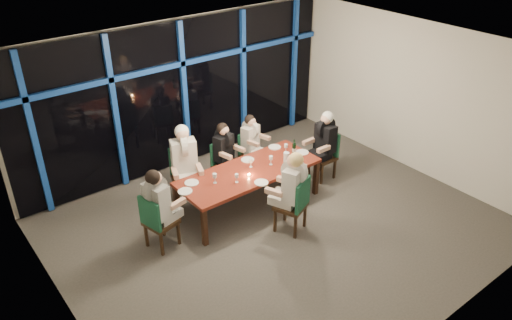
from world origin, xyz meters
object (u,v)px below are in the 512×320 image
object	(u,v)px
chair_end_left	(156,220)
water_pitcher	(286,157)
chair_far_mid	(223,161)
wine_bottle	(294,149)
diner_far_mid	(225,146)
chair_near_mid	(296,203)
diner_far_left	(184,155)
chair_far_left	(185,172)
chair_end_right	(326,152)
dining_table	(249,174)
diner_far_right	(252,136)
chair_far_right	(249,150)
diner_end_right	(324,136)
diner_end_left	(158,197)
diner_near_mid	(292,181)

from	to	relation	value
chair_end_left	water_pitcher	size ratio (longest dim) A/B	5.05
chair_far_mid	wine_bottle	world-z (taller)	wine_bottle
chair_end_left	diner_far_mid	size ratio (longest dim) A/B	1.13
chair_near_mid	diner_far_left	bearing A→B (deg)	-84.41
chair_far_left	chair_end_right	size ratio (longest dim) A/B	1.09
wine_bottle	chair_near_mid	bearing A→B (deg)	-130.19
dining_table	diner_far_mid	size ratio (longest dim) A/B	3.00
chair_far_left	chair_far_mid	xyz separation A→B (m)	(0.87, 0.06, -0.09)
diner_far_left	chair_near_mid	bearing A→B (deg)	-42.16
wine_bottle	chair_end_right	bearing A→B (deg)	-1.28
diner_far_right	chair_end_left	bearing A→B (deg)	-173.11
chair_far_right	water_pitcher	world-z (taller)	water_pitcher
diner_end_right	diner_far_mid	bearing A→B (deg)	-120.09
chair_far_left	chair_far_right	distance (m)	1.57
chair_far_right	diner_end_left	size ratio (longest dim) A/B	0.90
chair_near_mid	water_pitcher	bearing A→B (deg)	-144.71
chair_near_mid	diner_end_left	world-z (taller)	diner_end_left
chair_near_mid	wine_bottle	distance (m)	1.33
diner_end_right	water_pitcher	bearing A→B (deg)	-85.34
diner_far_mid	water_pitcher	xyz separation A→B (m)	(0.62, -1.04, -0.01)
chair_far_mid	wine_bottle	bearing A→B (deg)	-59.68
wine_bottle	chair_far_right	bearing A→B (deg)	101.99
chair_far_left	chair_end_right	xyz separation A→B (m)	(2.63, -0.97, -0.05)
dining_table	wine_bottle	bearing A→B (deg)	-4.02
chair_far_right	water_pitcher	xyz separation A→B (m)	(-0.05, -1.18, 0.37)
chair_far_right	chair_near_mid	xyz separation A→B (m)	(-0.60, -2.06, 0.09)
diner_end_right	wine_bottle	bearing A→B (deg)	-91.64
diner_end_left	chair_far_left	bearing A→B (deg)	-61.03
chair_far_mid	chair_end_right	size ratio (longest dim) A/B	0.92
chair_near_mid	dining_table	bearing A→B (deg)	-103.78
chair_far_left	diner_far_right	xyz separation A→B (m)	(1.58, 0.06, 0.23)
diner_far_right	chair_far_right	bearing A→B (deg)	90.00
chair_far_left	chair_far_right	size ratio (longest dim) A/B	1.23
diner_end_right	diner_near_mid	world-z (taller)	diner_near_mid
chair_far_left	diner_end_left	size ratio (longest dim) A/B	1.11
dining_table	diner_near_mid	distance (m)	1.03
chair_far_mid	diner_end_left	world-z (taller)	diner_end_left
chair_far_mid	water_pitcher	distance (m)	1.33
chair_far_left	diner_end_left	distance (m)	1.39
diner_far_left	diner_end_left	bearing A→B (deg)	-119.73
dining_table	wine_bottle	world-z (taller)	wine_bottle
chair_far_mid	chair_end_right	distance (m)	2.04
chair_near_mid	diner_far_left	size ratio (longest dim) A/B	0.99
chair_end_left	diner_far_right	bearing A→B (deg)	-83.07
chair_far_mid	chair_end_right	xyz separation A→B (m)	(1.76, -1.03, 0.04)
water_pitcher	chair_far_left	bearing A→B (deg)	120.66
chair_far_mid	diner_far_right	xyz separation A→B (m)	(0.71, -0.00, 0.32)
dining_table	diner_end_right	world-z (taller)	diner_end_right
chair_far_mid	diner_far_left	bearing A→B (deg)	177.12
chair_end_left	chair_near_mid	size ratio (longest dim) A/B	0.97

